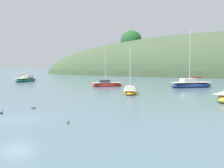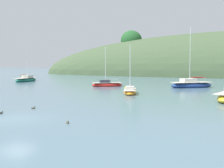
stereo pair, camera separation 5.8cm
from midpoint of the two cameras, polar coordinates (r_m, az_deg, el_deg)
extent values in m
plane|color=slate|center=(22.60, -18.41, -6.50)|extent=(400.00, 400.00, 0.00)
ellipsoid|color=#235628|center=(103.80, 3.79, 8.68)|extent=(7.60, 6.91, 6.91)
ellipsoid|color=red|center=(50.69, -1.04, -0.19)|extent=(5.62, 4.53, 0.88)
cube|color=beige|center=(50.66, -1.04, 0.25)|extent=(5.17, 4.17, 0.06)
cube|color=#333842|center=(50.56, -1.53, 0.53)|extent=(2.13, 1.97, 0.51)
cylinder|color=silver|center=(50.49, -1.35, 3.79)|extent=(0.09, 0.09, 6.26)
cylinder|color=silver|center=(50.80, -0.07, 0.97)|extent=(1.97, 1.31, 0.07)
ellipsoid|color=navy|center=(50.18, 15.46, -0.29)|extent=(7.58, 6.56, 1.21)
cube|color=beige|center=(50.14, 15.47, 0.33)|extent=(6.98, 6.04, 0.06)
cube|color=silver|center=(49.81, 14.89, 0.68)|extent=(2.93, 2.78, 0.62)
cylinder|color=silver|center=(49.86, 15.21, 5.56)|extent=(0.09, 0.09, 9.13)
cylinder|color=silver|center=(50.74, 16.65, 1.19)|extent=(2.58, 1.95, 0.07)
ellipsoid|color=maroon|center=(50.74, 16.65, 1.25)|extent=(2.56, 1.98, 0.20)
ellipsoid|color=#196B56|center=(66.89, -16.77, 0.74)|extent=(2.52, 6.91, 1.10)
cube|color=beige|center=(66.86, -16.77, 1.16)|extent=(2.32, 6.36, 0.06)
cube|color=beige|center=(67.29, -16.51, 1.43)|extent=(1.57, 2.23, 0.58)
cylinder|color=silver|center=(67.06, -16.67, 4.30)|extent=(0.09, 0.09, 7.31)
cylinder|color=silver|center=(65.94, -17.35, 1.72)|extent=(0.15, 2.88, 0.07)
ellipsoid|color=tan|center=(65.94, -17.35, 1.77)|extent=(0.28, 2.77, 0.20)
ellipsoid|color=orange|center=(38.47, 3.57, -1.63)|extent=(2.93, 5.20, 0.79)
cube|color=beige|center=(38.43, 3.57, -1.11)|extent=(2.70, 4.78, 0.06)
cube|color=beige|center=(38.02, 3.56, -0.80)|extent=(1.47, 1.81, 0.48)
cylinder|color=silver|center=(38.03, 3.58, 3.34)|extent=(0.09, 0.09, 5.96)
cylinder|color=silver|center=(39.17, 3.61, -0.13)|extent=(0.62, 2.01, 0.07)
sphere|color=yellow|center=(45.80, 2.74, -0.82)|extent=(0.44, 0.44, 0.44)
cylinder|color=black|center=(45.78, 2.74, -0.48)|extent=(0.04, 0.04, 0.10)
ellipsoid|color=#473828|center=(26.95, -15.39, -4.64)|extent=(0.38, 0.35, 0.16)
sphere|color=#1E4723|center=(26.94, -15.09, -4.40)|extent=(0.09, 0.09, 0.09)
cone|color=gold|center=(26.95, -14.95, -4.40)|extent=(0.06, 0.06, 0.04)
cone|color=#473828|center=(26.94, -15.72, -4.58)|extent=(0.10, 0.10, 0.08)
ellipsoid|color=#2D2823|center=(25.16, -21.21, -5.40)|extent=(0.26, 0.38, 0.16)
sphere|color=#1E4723|center=(25.22, -20.94, -5.11)|extent=(0.09, 0.09, 0.09)
cone|color=gold|center=(25.26, -20.81, -5.11)|extent=(0.05, 0.05, 0.04)
cone|color=#2D2823|center=(25.08, -21.50, -5.36)|extent=(0.09, 0.09, 0.08)
ellipsoid|color=brown|center=(20.00, -8.83, -7.59)|extent=(0.37, 0.36, 0.16)
sphere|color=#1E4723|center=(19.85, -8.71, -7.35)|extent=(0.09, 0.09, 0.09)
cone|color=gold|center=(19.79, -8.65, -7.40)|extent=(0.06, 0.06, 0.04)
cone|color=brown|center=(20.14, -8.97, -7.42)|extent=(0.10, 0.10, 0.08)
camera|label=1|loc=(0.03, -90.04, 0.00)|focal=46.02mm
camera|label=2|loc=(0.03, 89.96, 0.00)|focal=46.02mm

